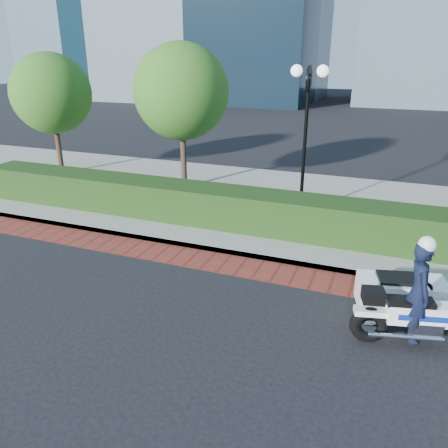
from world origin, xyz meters
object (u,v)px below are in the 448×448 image
(police_motorcycle, at_px, (416,299))
(lamppost, at_px, (306,118))
(tree_b, at_px, (181,92))
(tree_a, at_px, (51,94))

(police_motorcycle, bearing_deg, lamppost, 107.36)
(lamppost, xyz_separation_m, tree_b, (-4.50, 1.30, 0.48))
(lamppost, relative_size, police_motorcycle, 1.72)
(tree_a, relative_size, tree_b, 0.94)
(lamppost, xyz_separation_m, police_motorcycle, (3.07, -5.04, -2.28))
(lamppost, relative_size, tree_a, 0.92)
(lamppost, bearing_deg, tree_a, 172.59)
(tree_b, bearing_deg, tree_a, 180.00)
(lamppost, bearing_deg, police_motorcycle, -58.67)
(lamppost, xyz_separation_m, tree_a, (-10.00, 1.30, 0.26))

